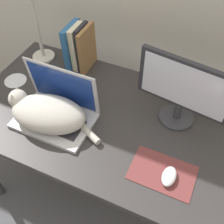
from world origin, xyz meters
TOP-DOWN VIEW (x-y plane):
  - desk at (0.00, 0.38)m, footprint 1.38×0.76m
  - laptop at (-0.22, 0.29)m, footprint 0.36×0.25m
  - cat at (-0.24, 0.24)m, footprint 0.48×0.27m
  - external_monitor at (0.30, 0.52)m, footprint 0.42×0.17m
  - mousepad at (0.33, 0.20)m, footprint 0.27×0.18m
  - computer_mouse at (0.36, 0.19)m, footprint 0.06×0.10m
  - book_row at (-0.31, 0.68)m, footprint 0.12×0.17m
  - desk_lamp at (-0.51, 0.62)m, footprint 0.17×0.17m
  - cd_disc at (-0.57, 0.41)m, footprint 0.12×0.12m

SIDE VIEW (x-z plane):
  - desk at x=0.00m, z-range 0.29..1.02m
  - cd_disc at x=-0.57m, z-range 0.73..0.73m
  - mousepad at x=0.33m, z-range 0.73..0.73m
  - computer_mouse at x=0.36m, z-range 0.73..0.76m
  - laptop at x=-0.22m, z-range 0.65..0.91m
  - cat at x=-0.24m, z-range 0.72..0.87m
  - book_row at x=-0.31m, z-range 0.72..0.98m
  - external_monitor at x=0.30m, z-range 0.74..1.09m
  - desk_lamp at x=-0.51m, z-range 0.82..1.32m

